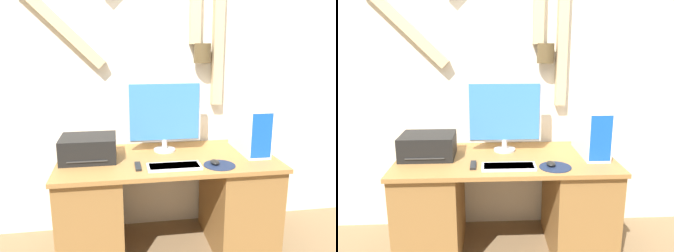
% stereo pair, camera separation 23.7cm
% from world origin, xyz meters
% --- Properties ---
extents(wall_back, '(6.40, 0.19, 2.79)m').
position_xyz_m(wall_back, '(0.00, 0.81, 1.37)').
color(wall_back, silver).
rests_on(wall_back, ground_plane).
extents(desk, '(1.59, 0.76, 0.76)m').
position_xyz_m(desk, '(0.00, 0.38, 0.40)').
color(desk, olive).
rests_on(desk, ground_plane).
extents(monitor, '(0.57, 0.17, 0.54)m').
position_xyz_m(monitor, '(0.00, 0.54, 1.06)').
color(monitor, '#B7B7BC').
rests_on(monitor, desk).
extents(keyboard, '(0.37, 0.15, 0.02)m').
position_xyz_m(keyboard, '(0.01, 0.16, 0.77)').
color(keyboard, silver).
rests_on(keyboard, desk).
extents(mousepad, '(0.22, 0.22, 0.00)m').
position_xyz_m(mousepad, '(0.33, 0.15, 0.77)').
color(mousepad, '#19233D').
rests_on(mousepad, desk).
extents(mouse, '(0.06, 0.09, 0.03)m').
position_xyz_m(mouse, '(0.30, 0.18, 0.78)').
color(mouse, black).
rests_on(mouse, mousepad).
extents(computer_tower, '(0.17, 0.46, 0.36)m').
position_xyz_m(computer_tower, '(0.65, 0.43, 0.95)').
color(computer_tower, white).
rests_on(computer_tower, desk).
extents(printer, '(0.39, 0.31, 0.17)m').
position_xyz_m(printer, '(-0.57, 0.41, 0.85)').
color(printer, black).
rests_on(printer, desk).
extents(remote_control, '(0.04, 0.15, 0.02)m').
position_xyz_m(remote_control, '(-0.23, 0.20, 0.77)').
color(remote_control, black).
rests_on(remote_control, desk).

